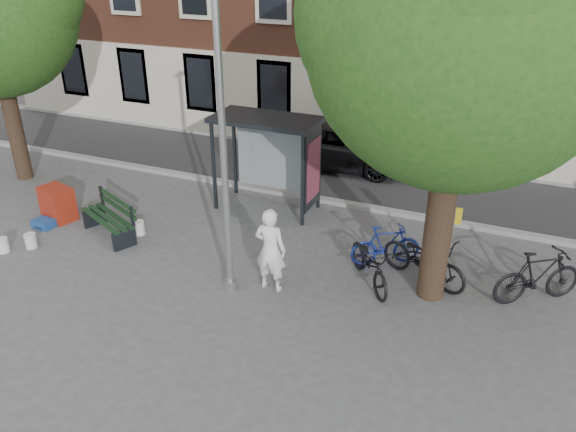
# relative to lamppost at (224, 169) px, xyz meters

# --- Properties ---
(ground) EXTENTS (90.00, 90.00, 0.00)m
(ground) POSITION_rel_lamppost_xyz_m (0.00, 0.00, -2.78)
(ground) COLOR #4C4C4F
(ground) RESTS_ON ground
(road) EXTENTS (40.00, 4.00, 0.01)m
(road) POSITION_rel_lamppost_xyz_m (0.00, 7.00, -2.78)
(road) COLOR #28282B
(road) RESTS_ON ground
(curb_near) EXTENTS (40.00, 0.25, 0.12)m
(curb_near) POSITION_rel_lamppost_xyz_m (0.00, 5.00, -2.72)
(curb_near) COLOR gray
(curb_near) RESTS_ON ground
(curb_far) EXTENTS (40.00, 0.25, 0.12)m
(curb_far) POSITION_rel_lamppost_xyz_m (0.00, 9.00, -2.72)
(curb_far) COLOR gray
(curb_far) RESTS_ON ground
(lamppost) EXTENTS (0.28, 0.35, 6.11)m
(lamppost) POSITION_rel_lamppost_xyz_m (0.00, 0.00, 0.00)
(lamppost) COLOR #9EA0A3
(lamppost) RESTS_ON ground
(tree_right) EXTENTS (5.76, 5.60, 8.20)m
(tree_right) POSITION_rel_lamppost_xyz_m (4.01, 1.38, 2.83)
(tree_right) COLOR black
(tree_right) RESTS_ON ground
(bus_shelter) EXTENTS (2.85, 1.45, 2.62)m
(bus_shelter) POSITION_rel_lamppost_xyz_m (-0.61, 4.11, -0.87)
(bus_shelter) COLOR #1E2328
(bus_shelter) RESTS_ON ground
(painter) EXTENTS (0.70, 0.46, 1.89)m
(painter) POSITION_rel_lamppost_xyz_m (0.78, 0.39, -1.84)
(painter) COLOR white
(painter) RESTS_ON ground
(bench) EXTENTS (1.98, 1.33, 0.98)m
(bench) POSITION_rel_lamppost_xyz_m (-3.95, 0.97, -2.33)
(bench) COLOR #1E2328
(bench) RESTS_ON ground
(bike_a) EXTENTS (2.21, 1.48, 1.10)m
(bike_a) POSITION_rel_lamppost_xyz_m (3.74, 1.97, -2.23)
(bike_a) COLOR black
(bike_a) RESTS_ON ground
(bike_b) EXTENTS (1.64, 1.27, 0.99)m
(bike_b) POSITION_rel_lamppost_xyz_m (2.79, 2.34, -2.29)
(bike_b) COLOR navy
(bike_b) RESTS_ON ground
(bike_c) EXTENTS (1.74, 1.96, 1.03)m
(bike_c) POSITION_rel_lamppost_xyz_m (2.68, 1.38, -2.27)
(bike_c) COLOR black
(bike_c) RESTS_ON ground
(bike_d) EXTENTS (1.94, 1.62, 1.20)m
(bike_d) POSITION_rel_lamppost_xyz_m (6.04, 2.12, -2.19)
(bike_d) COLOR black
(bike_d) RESTS_ON ground
(car_dark) EXTENTS (5.37, 2.83, 1.44)m
(car_dark) POSITION_rel_lamppost_xyz_m (-0.23, 7.94, -2.06)
(car_dark) COLOR black
(car_dark) RESTS_ON ground
(red_stand) EXTENTS (1.03, 0.83, 0.90)m
(red_stand) POSITION_rel_lamppost_xyz_m (-5.87, 1.18, -2.33)
(red_stand) COLOR maroon
(red_stand) RESTS_ON ground
(blue_crate) EXTENTS (0.58, 0.44, 0.20)m
(blue_crate) POSITION_rel_lamppost_xyz_m (-5.90, 0.63, -2.68)
(blue_crate) COLOR navy
(blue_crate) RESTS_ON ground
(bucket_a) EXTENTS (0.28, 0.28, 0.36)m
(bucket_a) POSITION_rel_lamppost_xyz_m (-5.37, -0.31, -2.60)
(bucket_a) COLOR silver
(bucket_a) RESTS_ON ground
(bucket_b) EXTENTS (0.34, 0.34, 0.36)m
(bucket_b) POSITION_rel_lamppost_xyz_m (-3.35, 1.29, -2.60)
(bucket_b) COLOR silver
(bucket_b) RESTS_ON ground
(bucket_c) EXTENTS (0.35, 0.35, 0.36)m
(bucket_c) POSITION_rel_lamppost_xyz_m (-5.82, -0.75, -2.60)
(bucket_c) COLOR silver
(bucket_c) RESTS_ON ground
(notice_sign) EXTENTS (0.30, 0.04, 1.72)m
(notice_sign) POSITION_rel_lamppost_xyz_m (4.21, 2.35, -1.58)
(notice_sign) COLOR #9EA0A3
(notice_sign) RESTS_ON ground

